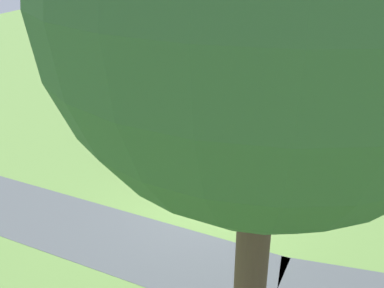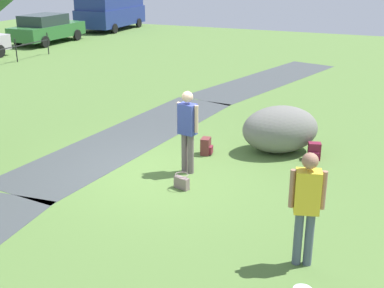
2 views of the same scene
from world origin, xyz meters
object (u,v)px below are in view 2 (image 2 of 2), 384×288
at_px(woman_with_handbag, 188,126).
at_px(man_near_boulder, 307,201).
at_px(lawn_boulder, 280,129).
at_px(backpack_by_boulder, 314,151).
at_px(delivery_van, 111,10).
at_px(handbag_on_grass, 182,182).
at_px(spare_backpack_on_lawn, 206,146).
at_px(parked_wagon_silver, 47,28).

relative_size(woman_with_handbag, man_near_boulder, 1.00).
height_order(lawn_boulder, backpack_by_boulder, lawn_boulder).
xyz_separation_m(lawn_boulder, backpack_by_boulder, (-0.21, -0.86, -0.36)).
distance_m(man_near_boulder, delivery_van, 28.41).
height_order(handbag_on_grass, spare_backpack_on_lawn, spare_backpack_on_lawn).
height_order(woman_with_handbag, handbag_on_grass, woman_with_handbag).
bearing_deg(backpack_by_boulder, handbag_on_grass, 140.90).
relative_size(spare_backpack_on_lawn, delivery_van, 0.07).
bearing_deg(man_near_boulder, lawn_boulder, 18.07).
xyz_separation_m(backpack_by_boulder, delivery_van, (18.19, 16.69, 1.07)).
distance_m(man_near_boulder, spare_backpack_on_lawn, 4.82).
distance_m(man_near_boulder, parked_wagon_silver, 23.69).
bearing_deg(woman_with_handbag, handbag_on_grass, -164.34).
relative_size(woman_with_handbag, spare_backpack_on_lawn, 4.46).
height_order(lawn_boulder, delivery_van, delivery_van).
xyz_separation_m(spare_backpack_on_lawn, delivery_van, (18.86, 14.30, 1.07)).
bearing_deg(parked_wagon_silver, woman_with_handbag, -133.16).
relative_size(man_near_boulder, spare_backpack_on_lawn, 4.46).
xyz_separation_m(man_near_boulder, delivery_van, (22.53, 17.31, 0.22)).
xyz_separation_m(woman_with_handbag, backpack_by_boulder, (1.81, -2.36, -0.85)).
bearing_deg(woman_with_handbag, spare_backpack_on_lawn, 1.39).
distance_m(backpack_by_boulder, delivery_van, 24.71).
bearing_deg(handbag_on_grass, spare_backpack_on_lawn, 7.45).
bearing_deg(lawn_boulder, man_near_boulder, -161.93).
distance_m(woman_with_handbag, spare_backpack_on_lawn, 1.43).
bearing_deg(backpack_by_boulder, woman_with_handbag, 127.50).
bearing_deg(handbag_on_grass, backpack_by_boulder, -39.10).
height_order(lawn_boulder, woman_with_handbag, woman_with_handbag).
height_order(man_near_boulder, handbag_on_grass, man_near_boulder).
bearing_deg(woman_with_handbag, man_near_boulder, -130.25).
bearing_deg(lawn_boulder, handbag_on_grass, 155.83).
xyz_separation_m(woman_with_handbag, parked_wagon_silver, (13.53, 14.43, -0.24)).
distance_m(woman_with_handbag, parked_wagon_silver, 19.79).
height_order(man_near_boulder, delivery_van, delivery_van).
height_order(lawn_boulder, parked_wagon_silver, parked_wagon_silver).
height_order(handbag_on_grass, parked_wagon_silver, parked_wagon_silver).
bearing_deg(handbag_on_grass, woman_with_handbag, 15.66).
xyz_separation_m(spare_backpack_on_lawn, parked_wagon_silver, (12.39, 14.41, 0.62)).
distance_m(handbag_on_grass, delivery_van, 25.43).
bearing_deg(woman_with_handbag, delivery_van, 35.61).
relative_size(handbag_on_grass, delivery_van, 0.06).
relative_size(man_near_boulder, delivery_van, 0.33).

